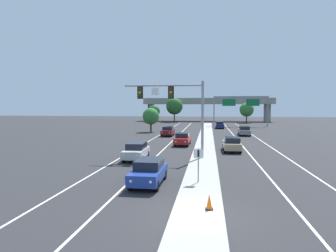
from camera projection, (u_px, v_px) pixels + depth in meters
ground_plane at (198, 216)px, 13.56m from camera, size 260.00×260.00×0.00m
median_island at (204, 153)px, 31.35m from camera, size 2.40×110.00×0.15m
lane_stripe_oncoming_center at (169, 144)px, 38.92m from camera, size 0.14×100.00×0.01m
lane_stripe_receding_center at (242, 146)px, 37.64m from camera, size 0.14×100.00×0.01m
edge_stripe_left at (144, 144)px, 39.36m from camera, size 0.14×100.00×0.01m
edge_stripe_right at (269, 146)px, 37.19m from camera, size 0.14×100.00×0.01m
overhead_signal_mast at (177, 102)px, 28.20m from camera, size 7.61×0.44×7.20m
median_sign_post at (198, 160)px, 18.93m from camera, size 0.60×0.10×2.20m
car_oncoming_blue at (149, 171)px, 19.09m from camera, size 1.85×4.48×1.58m
car_oncoming_silver at (136, 151)px, 27.81m from camera, size 1.87×4.49×1.58m
car_oncoming_red at (183, 139)px, 38.13m from camera, size 1.89×4.50×1.58m
car_oncoming_darkred at (168, 131)px, 49.96m from camera, size 1.86×4.49×1.58m
car_receding_tan at (232, 144)px, 32.97m from camera, size 1.86×4.49×1.58m
car_receding_grey at (244, 131)px, 50.67m from camera, size 1.86×4.49×1.58m
car_receding_navy at (220, 125)px, 66.77m from camera, size 1.85×4.48×1.58m
traffic_cone_median_nose at (209, 202)px, 13.96m from camera, size 0.36×0.36×0.74m
highway_sign_gantry at (241, 101)px, 73.27m from camera, size 13.28×0.42×7.50m
overpass_bridge at (208, 104)px, 98.93m from camera, size 42.40×6.40×7.65m
tree_far_left_b at (174, 106)px, 93.59m from camera, size 5.23×5.23×7.56m
tree_far_left_a at (151, 116)px, 57.44m from camera, size 3.22×3.22×4.66m
tree_far_left_c at (154, 111)px, 91.33m from camera, size 3.65×3.65×5.29m
tree_far_right_b at (247, 110)px, 88.54m from camera, size 4.15×4.15×6.00m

